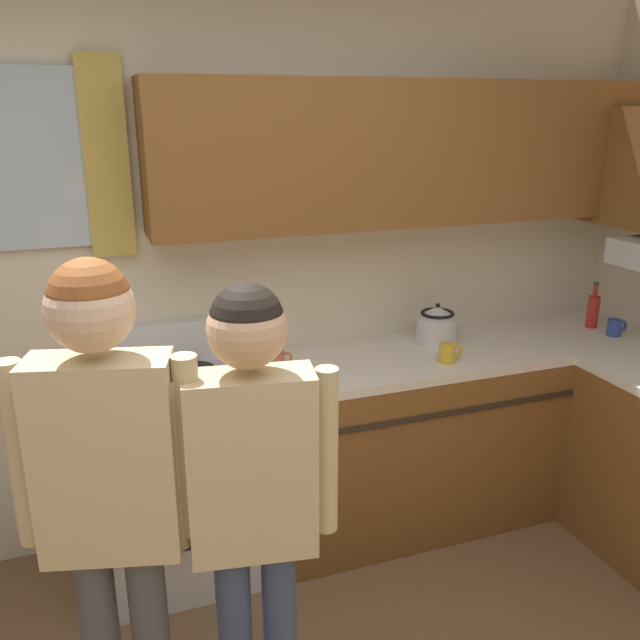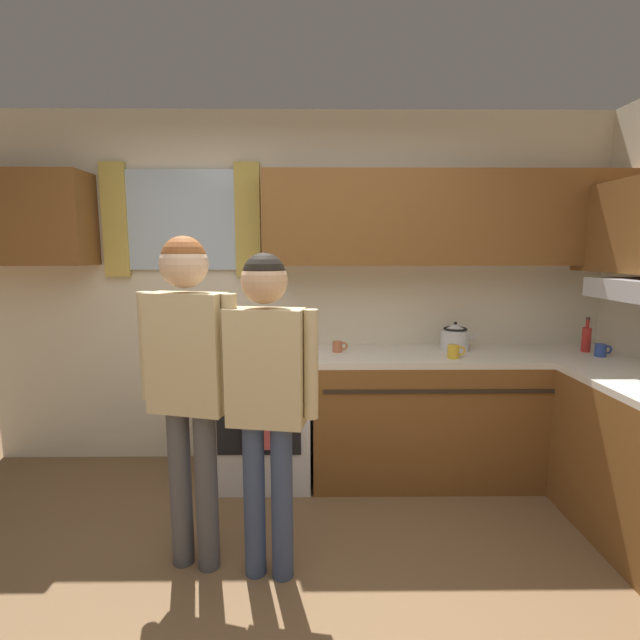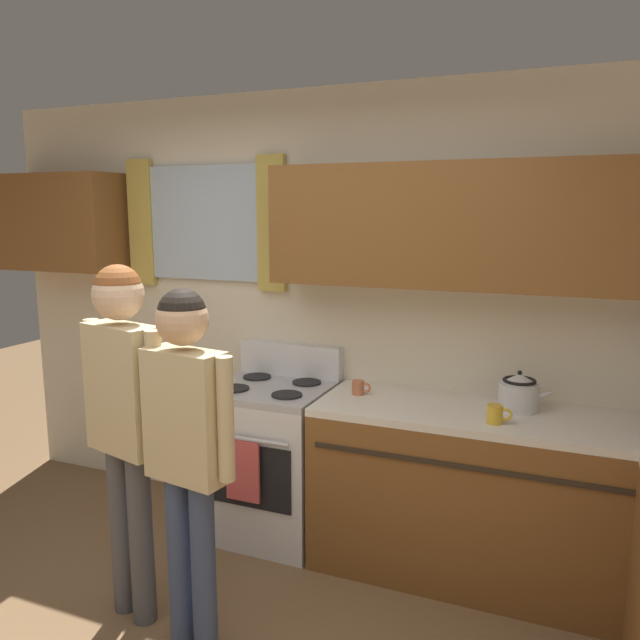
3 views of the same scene
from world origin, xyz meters
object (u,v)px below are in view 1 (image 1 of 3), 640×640
mug_cobalt_blue (615,327)px  stovetop_kettle (437,325)px  adult_left (109,479)px  stove_oven (169,476)px  adult_in_plaid (252,484)px  cup_terracotta (278,359)px  bottle_sauce_red (593,310)px  mug_mustard_yellow (448,353)px

mug_cobalt_blue → stovetop_kettle: bearing=167.1°
mug_cobalt_blue → adult_left: (-2.54, -0.84, 0.11)m
stove_oven → adult_in_plaid: adult_in_plaid is taller
adult_left → adult_in_plaid: (0.38, -0.08, -0.05)m
mug_cobalt_blue → cup_terracotta: (-1.77, 0.16, -0.00)m
bottle_sauce_red → stovetop_kettle: (-0.91, 0.06, 0.00)m
adult_left → adult_in_plaid: 0.39m
stove_oven → mug_mustard_yellow: size_ratio=9.15×
stovetop_kettle → mug_cobalt_blue: bearing=-12.9°
cup_terracotta → stove_oven: bearing=-176.2°
adult_left → adult_in_plaid: bearing=-11.6°
stove_oven → stovetop_kettle: bearing=3.7°
mug_mustard_yellow → adult_left: size_ratio=0.07×
adult_left → adult_in_plaid: adult_left is taller
stove_oven → cup_terracotta: size_ratio=10.11×
cup_terracotta → adult_left: size_ratio=0.07×
bottle_sauce_red → adult_left: 2.71m
mug_mustard_yellow → adult_in_plaid: bearing=-142.7°
bottle_sauce_red → adult_in_plaid: (-2.14, -1.07, 0.01)m
stove_oven → adult_left: adult_left is taller
stovetop_kettle → adult_in_plaid: (-1.23, -1.13, 0.01)m
mug_mustard_yellow → stovetop_kettle: stovetop_kettle is taller
mug_mustard_yellow → stovetop_kettle: size_ratio=0.44×
stovetop_kettle → adult_in_plaid: bearing=-137.5°
mug_cobalt_blue → adult_in_plaid: bearing=-156.9°
mug_cobalt_blue → mug_mustard_yellow: size_ratio=0.96×
stove_oven → mug_cobalt_blue: (2.29, -0.12, 0.48)m
stovetop_kettle → adult_in_plaid: adult_in_plaid is taller
mug_cobalt_blue → stovetop_kettle: stovetop_kettle is taller
mug_mustard_yellow → stovetop_kettle: bearing=72.1°
adult_left → stovetop_kettle: bearing=33.1°
mug_cobalt_blue → adult_left: size_ratio=0.07×
stove_oven → bottle_sauce_red: 2.33m
mug_cobalt_blue → cup_terracotta: mug_cobalt_blue is taller
bottle_sauce_red → mug_mustard_yellow: 1.01m
bottle_sauce_red → adult_in_plaid: adult_in_plaid is taller
stove_oven → cup_terracotta: bearing=3.8°
mug_cobalt_blue → mug_mustard_yellow: 1.01m
adult_in_plaid → mug_mustard_yellow: bearing=37.3°
mug_mustard_yellow → adult_left: adult_left is taller
stovetop_kettle → adult_left: adult_left is taller
stove_oven → adult_in_plaid: 1.18m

